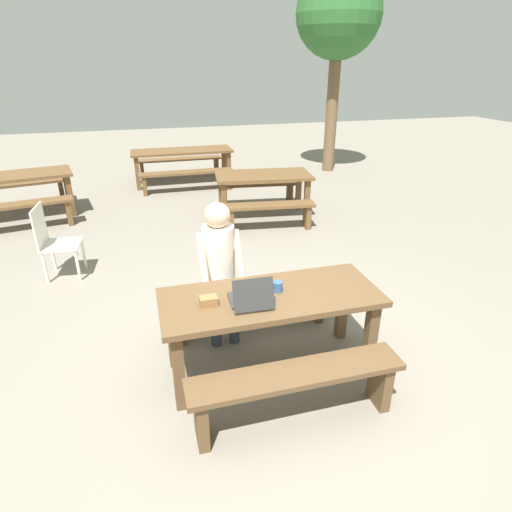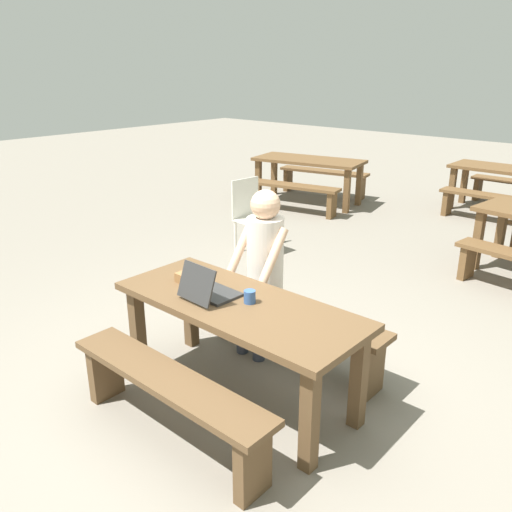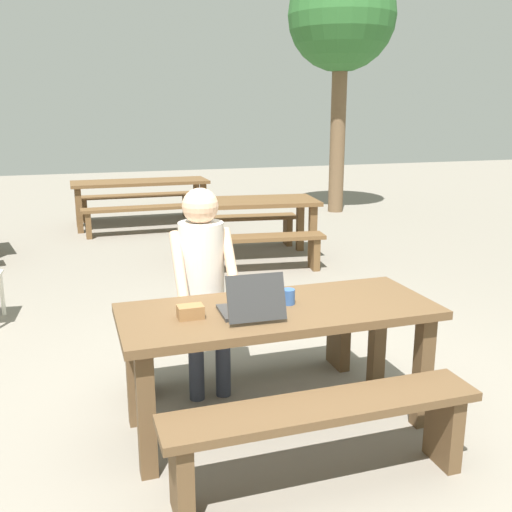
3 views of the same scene
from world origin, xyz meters
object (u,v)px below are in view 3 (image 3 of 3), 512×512
Objects in this scene: person_seated at (203,274)px; coffee_mug at (288,297)px; laptop at (251,306)px; picnic_table_distant at (253,210)px; picnic_table_mid at (140,187)px; tree_left at (342,20)px; small_pouch at (190,312)px; picnic_table_front at (279,327)px.

coffee_mug is at bearing -56.36° from person_seated.
laptop is 4.20m from picnic_table_distant.
picnic_table_mid is 0.49× the size of tree_left.
tree_left is (3.53, 6.72, 2.55)m from coffee_mug.
person_seated is 0.81× the size of picnic_table_distant.
small_pouch is 4.24m from picnic_table_distant.
picnic_table_front is at bearing -118.02° from tree_left.
coffee_mug is at bearing -117.68° from tree_left.
picnic_table_distant reaches higher than picnic_table_mid.
picnic_table_mid is 1.27× the size of picnic_table_distant.
picnic_table_distant is at bearing 74.56° from picnic_table_front.
tree_left reaches higher than picnic_table_distant.
person_seated reaches higher than picnic_table_front.
coffee_mug is at bearing -97.63° from picnic_table_distant.
person_seated reaches higher than small_pouch.
picnic_table_mid is 2.78m from picnic_table_distant.
small_pouch is 0.07× the size of picnic_table_mid.
small_pouch is 1.56× the size of coffee_mug.
picnic_table_mid is (-0.01, 6.47, 0.00)m from picnic_table_front.
laptop reaches higher than picnic_table_front.
small_pouch is 0.60m from coffee_mug.
laptop reaches higher than small_pouch.
tree_left is (4.12, 6.78, 2.56)m from small_pouch.
person_seated is at bearing -105.86° from picnic_table_distant.
person_seated is at bearing 71.23° from small_pouch.
picnic_table_distant is 4.68m from tree_left.
picnic_table_front is 1.08× the size of picnic_table_distant.
laptop reaches higher than picnic_table_mid.
picnic_table_distant is (1.27, 4.00, -0.18)m from laptop.
tree_left is at bearing 61.98° from picnic_table_front.
coffee_mug is 0.07× the size of person_seated.
small_pouch reaches higher than picnic_table_mid.
small_pouch reaches higher than picnic_table_front.
laptop is 8.23m from tree_left.
tree_left reaches higher than small_pouch.
tree_left reaches higher than coffee_mug.
coffee_mug is 0.05× the size of picnic_table_distant.
picnic_table_front is at bearing 1.86° from small_pouch.
picnic_table_mid is (0.19, 6.56, -0.18)m from laptop.
tree_left is (3.60, 0.29, 2.72)m from picnic_table_mid.
coffee_mug reaches higher than picnic_table_front.
laptop is at bearing -91.82° from picnic_table_mid.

